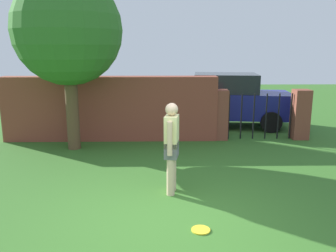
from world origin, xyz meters
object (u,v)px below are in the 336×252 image
tree (68,31)px  frisbee_yellow (201,230)px  car (225,100)px  person (172,144)px

tree → frisbee_yellow: tree is taller
tree → frisbee_yellow: (2.79, -4.22, -2.91)m
car → tree: bearing=-142.2°
frisbee_yellow → tree: bearing=123.5°
car → frisbee_yellow: bearing=-96.2°
tree → car: (4.34, 2.64, -2.06)m
tree → frisbee_yellow: size_ratio=15.80×
person → car: car is taller
tree → frisbee_yellow: bearing=-56.5°
tree → person: size_ratio=2.63×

